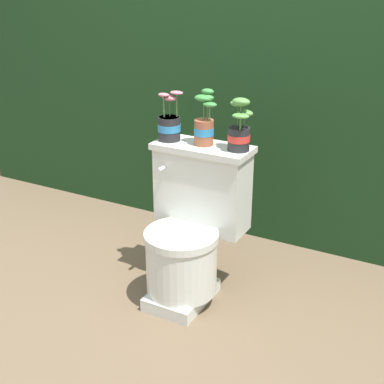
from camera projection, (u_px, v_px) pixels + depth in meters
The scene contains 6 objects.
ground_plane at pixel (187, 303), 2.64m from camera, with size 12.00×12.00×0.00m, color brown.
hedge_backdrop at pixel (282, 94), 3.33m from camera, with size 4.28×0.84×1.60m.
toilet at pixel (191, 228), 2.60m from camera, with size 0.48×0.50×0.75m.
potted_plant_left at pixel (169, 124), 2.59m from camera, with size 0.12×0.11×0.24m.
potted_plant_midleft at pixel (204, 124), 2.51m from camera, with size 0.13×0.10×0.26m.
potted_plant_middle at pixel (239, 130), 2.44m from camera, with size 0.12×0.12×0.25m.
Camera 1 is at (1.07, -1.94, 1.53)m, focal length 50.00 mm.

